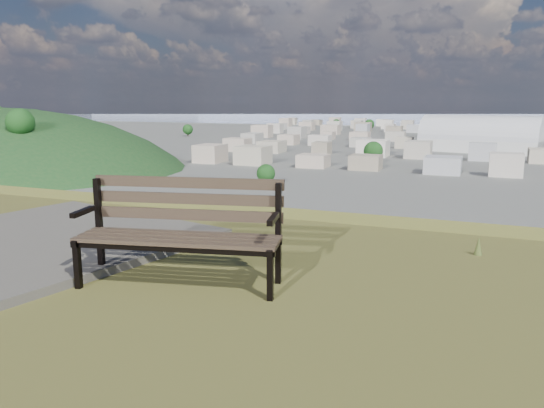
% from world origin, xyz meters
% --- Properties ---
extents(park_bench, '(1.67, 0.83, 0.84)m').
position_xyz_m(park_bench, '(0.18, 1.49, 25.47)').
color(park_bench, '#423426').
rests_on(park_bench, hilltop_mesa).
extents(arena, '(61.87, 36.34, 24.47)m').
position_xyz_m(arena, '(0.94, 293.67, 5.77)').
color(arena, silver).
rests_on(arena, ground).
extents(city_blocks, '(395.00, 361.00, 7.00)m').
position_xyz_m(city_blocks, '(0.00, 394.44, 3.50)').
color(city_blocks, beige).
rests_on(city_blocks, ground).
extents(city_trees, '(406.52, 387.20, 9.98)m').
position_xyz_m(city_trees, '(-26.39, 319.00, 4.83)').
color(city_trees, '#35251A').
rests_on(city_trees, ground).
extents(bay_water, '(2400.00, 700.00, 0.12)m').
position_xyz_m(bay_water, '(0.00, 900.00, 0.00)').
color(bay_water, '#92A3BB').
rests_on(bay_water, ground).
extents(far_hills, '(2050.00, 340.00, 60.00)m').
position_xyz_m(far_hills, '(-60.92, 1402.93, 25.47)').
color(far_hills, '#979EBB').
rests_on(far_hills, ground).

